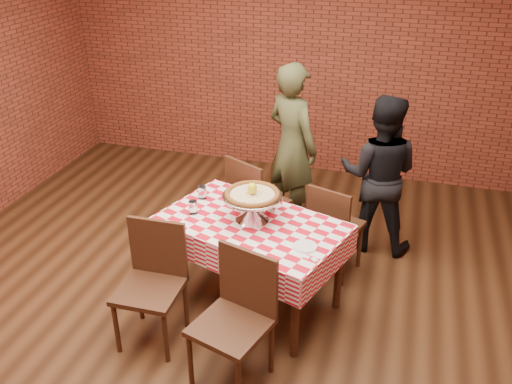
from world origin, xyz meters
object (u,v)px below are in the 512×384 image
at_px(chair_near_left, 149,289).
at_px(chair_far_left, 259,201).
at_px(pizza_stand, 252,207).
at_px(condiment_caddy, 274,200).
at_px(chair_near_right, 231,325).
at_px(water_glass_left, 193,207).
at_px(water_glass_right, 202,192).
at_px(diner_olive, 292,146).
at_px(chair_far_right, 336,228).
at_px(pizza, 252,195).
at_px(table, 252,263).
at_px(diner_black, 379,174).

height_order(chair_near_left, chair_far_left, chair_far_left).
relative_size(pizza_stand, chair_far_left, 0.50).
height_order(condiment_caddy, chair_near_right, chair_near_right).
distance_m(water_glass_left, chair_near_right, 1.08).
relative_size(water_glass_right, chair_near_right, 0.11).
bearing_deg(chair_far_left, diner_olive, -81.40).
bearing_deg(chair_far_right, pizza, 64.03).
distance_m(water_glass_left, water_glass_right, 0.26).
distance_m(pizza, chair_far_left, 0.98).
bearing_deg(diner_olive, chair_near_right, 125.75).
distance_m(pizza_stand, condiment_caddy, 0.24).
height_order(chair_near_right, chair_far_right, chair_near_right).
relative_size(water_glass_left, chair_far_right, 0.12).
distance_m(chair_near_left, chair_far_left, 1.54).
bearing_deg(table, chair_near_right, -82.88).
relative_size(chair_near_right, diner_black, 0.63).
bearing_deg(condiment_caddy, chair_near_right, -60.76).
distance_m(pizza_stand, diner_black, 1.41).
height_order(chair_far_left, diner_black, diner_black).
xyz_separation_m(table, condiment_caddy, (0.11, 0.26, 0.46)).
distance_m(pizza, chair_near_right, 1.02).
distance_m(table, chair_near_left, 0.86).
relative_size(pizza, water_glass_left, 3.94).
bearing_deg(water_glass_right, diner_black, 33.20).
relative_size(pizza_stand, chair_near_right, 0.50).
bearing_deg(diner_black, chair_far_left, 17.90).
bearing_deg(diner_black, chair_far_right, 63.14).
relative_size(pizza_stand, water_glass_right, 4.37).
height_order(table, chair_far_left, chair_far_left).
xyz_separation_m(water_glass_left, chair_far_left, (0.29, 0.86, -0.35)).
xyz_separation_m(chair_far_left, diner_black, (1.05, 0.29, 0.28)).
height_order(water_glass_left, condiment_caddy, condiment_caddy).
xyz_separation_m(pizza, water_glass_left, (-0.47, -0.04, -0.16)).
bearing_deg(pizza_stand, condiment_caddy, 61.82).
height_order(condiment_caddy, chair_far_left, chair_far_left).
distance_m(diner_olive, diner_black, 0.90).
relative_size(condiment_caddy, diner_black, 0.10).
xyz_separation_m(pizza, chair_near_left, (-0.57, -0.67, -0.51)).
xyz_separation_m(water_glass_right, chair_far_right, (1.07, 0.38, -0.38)).
xyz_separation_m(pizza, diner_olive, (0.00, 1.36, -0.15)).
relative_size(table, diner_black, 0.92).
bearing_deg(diner_black, pizza_stand, 54.42).
bearing_deg(chair_near_left, chair_near_right, -17.80).
relative_size(water_glass_right, chair_far_right, 0.12).
relative_size(pizza_stand, water_glass_left, 4.37).
relative_size(water_glass_right, condiment_caddy, 0.70).
bearing_deg(water_glass_right, condiment_caddy, -0.07).
relative_size(pizza, chair_far_right, 0.48).
xyz_separation_m(pizza_stand, chair_far_right, (0.58, 0.59, -0.43)).
xyz_separation_m(pizza_stand, condiment_caddy, (0.11, 0.21, -0.03)).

